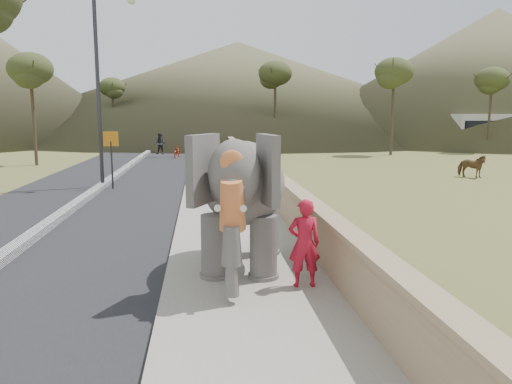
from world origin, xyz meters
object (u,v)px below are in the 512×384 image
lamppost (105,71)px  motorcyclist (170,148)px  cow (471,166)px  elephant_and_man (244,201)px

lamppost → motorcyclist: lamppost is taller
lamppost → cow: size_ratio=5.89×
cow → elephant_and_man: (-12.38, -13.51, 0.86)m
elephant_and_man → motorcyclist: (-3.01, 26.59, -0.75)m
motorcyclist → elephant_and_man: bearing=-83.5°
lamppost → motorcyclist: (1.70, 14.54, -4.19)m
lamppost → motorcyclist: bearing=83.3°
lamppost → elephant_and_man: lamppost is taller
lamppost → elephant_and_man: (4.71, -12.05, -3.44)m
cow → motorcyclist: motorcyclist is taller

